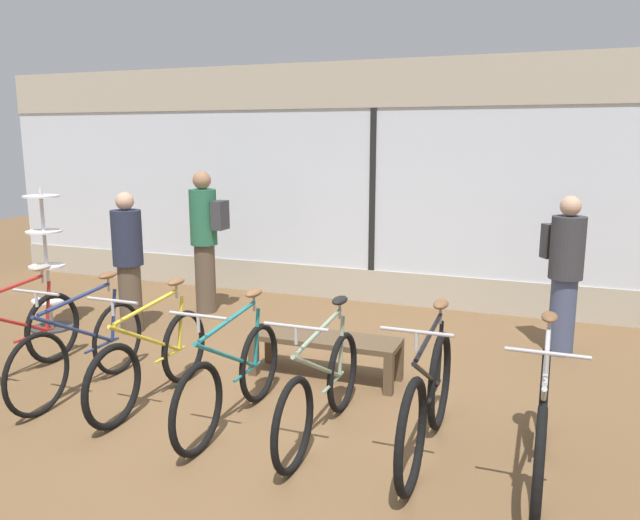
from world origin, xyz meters
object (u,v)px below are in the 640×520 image
object	(u,v)px
bicycle_center_right	(321,390)
accessory_rack	(47,272)
bicycle_left	(82,349)
bicycle_center	(232,378)
bicycle_far_right	(542,423)
customer_by_window	(565,270)
bicycle_center_left	(152,360)
bicycle_right	(427,401)
display_bench	(325,344)
customer_near_rack	(128,260)
customer_mid_floor	(205,237)
bicycle_far_left	(11,340)

from	to	relation	value
bicycle_center_right	accessory_rack	bearing A→B (deg)	160.52
bicycle_left	bicycle_center_right	size ratio (longest dim) A/B	1.00
bicycle_center	bicycle_far_right	world-z (taller)	bicycle_far_right
bicycle_center_right	customer_by_window	distance (m)	3.15
bicycle_center_left	bicycle_right	world-z (taller)	bicycle_right
bicycle_center	bicycle_center_right	distance (m)	0.73
bicycle_far_right	display_bench	distance (m)	2.26
bicycle_right	bicycle_left	bearing A→B (deg)	179.37
bicycle_center_left	customer_near_rack	distance (m)	2.17
bicycle_right	display_bench	distance (m)	1.62
bicycle_right	bicycle_far_right	size ratio (longest dim) A/B	0.98
customer_near_rack	bicycle_right	bearing A→B (deg)	-23.40
customer_by_window	customer_mid_floor	distance (m)	4.26
bicycle_far_right	customer_near_rack	world-z (taller)	customer_near_rack
bicycle_center_right	bicycle_right	bearing A→B (deg)	0.64
bicycle_far_left	bicycle_center	size ratio (longest dim) A/B	1.06
accessory_rack	customer_by_window	bearing A→B (deg)	12.40
display_bench	bicycle_center	bearing A→B (deg)	-106.71
bicycle_center_left	bicycle_far_left	bearing A→B (deg)	-177.88
bicycle_left	bicycle_center	size ratio (longest dim) A/B	1.01
bicycle_far_left	customer_near_rack	world-z (taller)	customer_near_rack
customer_near_rack	customer_mid_floor	size ratio (longest dim) A/B	0.90
accessory_rack	display_bench	size ratio (longest dim) A/B	1.19
customer_by_window	bicycle_center	bearing A→B (deg)	-131.96
bicycle_center_right	customer_near_rack	xyz separation A→B (m)	(-2.98, 1.64, 0.48)
bicycle_center_right	customer_mid_floor	distance (m)	3.78
bicycle_center	accessory_rack	xyz separation A→B (m)	(-3.21, 1.44, 0.31)
bicycle_left	bicycle_far_right	size ratio (longest dim) A/B	0.95
bicycle_center_right	bicycle_right	size ratio (longest dim) A/B	0.97
bicycle_far_left	customer_near_rack	size ratio (longest dim) A/B	1.09
bicycle_far_right	customer_mid_floor	distance (m)	5.00
bicycle_far_right	bicycle_left	bearing A→B (deg)	178.63
bicycle_center_left	customer_near_rack	xyz separation A→B (m)	(-1.42, 1.57, 0.48)
bicycle_far_left	display_bench	size ratio (longest dim) A/B	1.26
bicycle_left	customer_mid_floor	bearing A→B (deg)	96.94
bicycle_right	customer_near_rack	world-z (taller)	customer_near_rack
accessory_rack	bicycle_far_left	bearing A→B (deg)	-57.75
bicycle_left	bicycle_far_right	bearing A→B (deg)	-1.37
bicycle_right	customer_near_rack	bearing A→B (deg)	156.60
accessory_rack	bicycle_center_left	bearing A→B (deg)	-28.94
bicycle_far_left	bicycle_center_left	bearing A→B (deg)	2.12
bicycle_center_left	bicycle_right	distance (m)	2.36
bicycle_center_right	customer_by_window	xyz separation A→B (m)	(1.67, 2.62, 0.52)
bicycle_center	customer_mid_floor	bearing A→B (deg)	124.35
bicycle_far_right	bicycle_far_left	bearing A→B (deg)	179.12
display_bench	customer_mid_floor	distance (m)	2.78
display_bench	customer_by_window	distance (m)	2.61
bicycle_left	bicycle_far_right	world-z (taller)	bicycle_far_right
bicycle_center_right	display_bench	bearing A→B (deg)	108.87
bicycle_center_left	accessory_rack	bearing A→B (deg)	151.06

